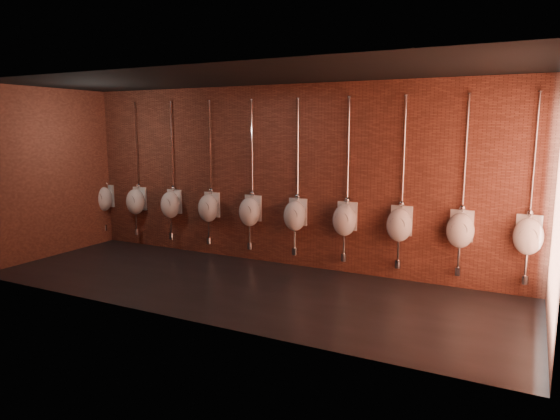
{
  "coord_description": "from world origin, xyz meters",
  "views": [
    {
      "loc": [
        3.96,
        -6.41,
        2.47
      ],
      "look_at": [
        0.23,
        0.9,
        1.1
      ],
      "focal_mm": 32.0,
      "sensor_mm": 36.0,
      "label": 1
    }
  ],
  "objects_px": {
    "urinal_1": "(136,201)",
    "urinal_7": "(400,224)",
    "urinal_6": "(345,219)",
    "urinal_0": "(104,198)",
    "urinal_9": "(528,235)",
    "urinal_5": "(295,215)",
    "urinal_2": "(171,204)",
    "urinal_4": "(250,211)",
    "urinal_8": "(460,229)",
    "urinal_3": "(209,207)"
  },
  "relations": [
    {
      "from": "urinal_5",
      "to": "urinal_6",
      "type": "xyz_separation_m",
      "value": [
        0.92,
        0.0,
        0.0
      ]
    },
    {
      "from": "urinal_6",
      "to": "urinal_0",
      "type": "bearing_deg",
      "value": 180.0
    },
    {
      "from": "urinal_6",
      "to": "urinal_7",
      "type": "relative_size",
      "value": 1.0
    },
    {
      "from": "urinal_1",
      "to": "urinal_4",
      "type": "bearing_deg",
      "value": 0.0
    },
    {
      "from": "urinal_6",
      "to": "urinal_9",
      "type": "xyz_separation_m",
      "value": [
        2.75,
        0.0,
        0.0
      ]
    },
    {
      "from": "urinal_7",
      "to": "urinal_4",
      "type": "bearing_deg",
      "value": 180.0
    },
    {
      "from": "urinal_1",
      "to": "urinal_3",
      "type": "relative_size",
      "value": 1.0
    },
    {
      "from": "urinal_0",
      "to": "urinal_5",
      "type": "distance_m",
      "value": 4.58
    },
    {
      "from": "urinal_6",
      "to": "urinal_8",
      "type": "distance_m",
      "value": 1.83
    },
    {
      "from": "urinal_3",
      "to": "urinal_6",
      "type": "xyz_separation_m",
      "value": [
        2.75,
        0.0,
        0.0
      ]
    },
    {
      "from": "urinal_7",
      "to": "urinal_9",
      "type": "xyz_separation_m",
      "value": [
        1.83,
        0.0,
        0.0
      ]
    },
    {
      "from": "urinal_2",
      "to": "urinal_4",
      "type": "relative_size",
      "value": 1.0
    },
    {
      "from": "urinal_4",
      "to": "urinal_5",
      "type": "bearing_deg",
      "value": 0.0
    },
    {
      "from": "urinal_5",
      "to": "urinal_7",
      "type": "height_order",
      "value": "same"
    },
    {
      "from": "urinal_3",
      "to": "urinal_6",
      "type": "bearing_deg",
      "value": 0.0
    },
    {
      "from": "urinal_2",
      "to": "urinal_9",
      "type": "bearing_deg",
      "value": 0.0
    },
    {
      "from": "urinal_0",
      "to": "urinal_2",
      "type": "distance_m",
      "value": 1.83
    },
    {
      "from": "urinal_1",
      "to": "urinal_8",
      "type": "xyz_separation_m",
      "value": [
        6.41,
        0.0,
        0.0
      ]
    },
    {
      "from": "urinal_2",
      "to": "urinal_4",
      "type": "distance_m",
      "value": 1.83
    },
    {
      "from": "urinal_4",
      "to": "urinal_9",
      "type": "distance_m",
      "value": 4.58
    },
    {
      "from": "urinal_7",
      "to": "urinal_9",
      "type": "height_order",
      "value": "same"
    },
    {
      "from": "urinal_1",
      "to": "urinal_9",
      "type": "bearing_deg",
      "value": 0.0
    },
    {
      "from": "urinal_6",
      "to": "urinal_7",
      "type": "xyz_separation_m",
      "value": [
        0.92,
        0.0,
        0.0
      ]
    },
    {
      "from": "urinal_0",
      "to": "urinal_2",
      "type": "bearing_deg",
      "value": 0.0
    },
    {
      "from": "urinal_2",
      "to": "urinal_9",
      "type": "xyz_separation_m",
      "value": [
        6.41,
        0.0,
        0.0
      ]
    },
    {
      "from": "urinal_5",
      "to": "urinal_7",
      "type": "bearing_deg",
      "value": 0.0
    },
    {
      "from": "urinal_8",
      "to": "urinal_6",
      "type": "bearing_deg",
      "value": 180.0
    },
    {
      "from": "urinal_1",
      "to": "urinal_2",
      "type": "height_order",
      "value": "same"
    },
    {
      "from": "urinal_5",
      "to": "urinal_9",
      "type": "relative_size",
      "value": 1.0
    },
    {
      "from": "urinal_0",
      "to": "urinal_3",
      "type": "distance_m",
      "value": 2.75
    },
    {
      "from": "urinal_3",
      "to": "urinal_5",
      "type": "xyz_separation_m",
      "value": [
        1.83,
        0.0,
        0.0
      ]
    },
    {
      "from": "urinal_6",
      "to": "urinal_2",
      "type": "bearing_deg",
      "value": 180.0
    },
    {
      "from": "urinal_5",
      "to": "urinal_6",
      "type": "bearing_deg",
      "value": 0.0
    },
    {
      "from": "urinal_5",
      "to": "urinal_6",
      "type": "relative_size",
      "value": 1.0
    },
    {
      "from": "urinal_3",
      "to": "urinal_4",
      "type": "distance_m",
      "value": 0.92
    },
    {
      "from": "urinal_7",
      "to": "urinal_6",
      "type": "bearing_deg",
      "value": 180.0
    },
    {
      "from": "urinal_7",
      "to": "urinal_8",
      "type": "bearing_deg",
      "value": 0.0
    },
    {
      "from": "urinal_0",
      "to": "urinal_9",
      "type": "height_order",
      "value": "same"
    },
    {
      "from": "urinal_1",
      "to": "urinal_2",
      "type": "relative_size",
      "value": 1.0
    },
    {
      "from": "urinal_6",
      "to": "urinal_1",
      "type": "bearing_deg",
      "value": 180.0
    },
    {
      "from": "urinal_1",
      "to": "urinal_7",
      "type": "distance_m",
      "value": 5.5
    },
    {
      "from": "urinal_6",
      "to": "urinal_9",
      "type": "bearing_deg",
      "value": 0.0
    },
    {
      "from": "urinal_7",
      "to": "urinal_0",
      "type": "bearing_deg",
      "value": 180.0
    },
    {
      "from": "urinal_4",
      "to": "urinal_8",
      "type": "xyz_separation_m",
      "value": [
        3.67,
        0.0,
        0.0
      ]
    },
    {
      "from": "urinal_2",
      "to": "urinal_5",
      "type": "xyz_separation_m",
      "value": [
        2.75,
        0.0,
        0.0
      ]
    },
    {
      "from": "urinal_6",
      "to": "urinal_7",
      "type": "bearing_deg",
      "value": 0.0
    },
    {
      "from": "urinal_8",
      "to": "urinal_9",
      "type": "relative_size",
      "value": 1.0
    },
    {
      "from": "urinal_4",
      "to": "urinal_3",
      "type": "bearing_deg",
      "value": 180.0
    },
    {
      "from": "urinal_0",
      "to": "urinal_2",
      "type": "relative_size",
      "value": 1.0
    },
    {
      "from": "urinal_3",
      "to": "urinal_0",
      "type": "bearing_deg",
      "value": 180.0
    }
  ]
}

